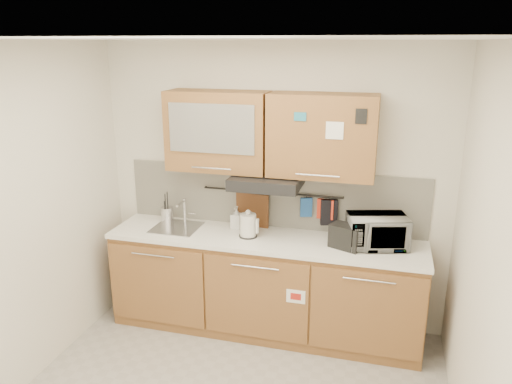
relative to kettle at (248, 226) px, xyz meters
The scene contains 20 objects.
ceiling 1.97m from the kettle, 82.93° to the right, with size 3.20×3.20×0.00m, color white.
wall_back 0.46m from the kettle, 66.08° to the left, with size 3.20×3.20×0.00m, color silver.
wall_left 1.89m from the kettle, 141.14° to the right, with size 3.00×3.00×0.00m, color silver.
wall_right 2.12m from the kettle, 33.89° to the right, with size 3.00×3.00×0.00m, color silver.
base_cabinet 0.63m from the kettle, ahead, with size 2.80×0.64×0.88m.
countertop 0.19m from the kettle, ahead, with size 2.82×0.62×0.04m, color white.
backsplash 0.39m from the kettle, 65.28° to the left, with size 2.80×0.02×0.56m, color silver.
upper_cabinets 0.84m from the kettle, 47.01° to the left, with size 1.82×0.37×0.70m.
range_hood 0.43m from the kettle, 28.15° to the left, with size 0.60×0.46×0.10m, color black.
sink 0.71m from the kettle, behind, with size 0.42×0.40×0.26m.
utensil_rail 0.39m from the kettle, 62.38° to the left, with size 0.02×0.02×1.30m, color black.
utensil_crock 0.87m from the kettle, 169.55° to the left, with size 0.13×0.13×0.30m.
kettle is the anchor object (origin of this frame).
toaster 0.86m from the kettle, ahead, with size 0.31×0.25×0.20m.
microwave 1.11m from the kettle, ahead, with size 0.49×0.33×0.27m, color #999999.
soap_bottle 0.24m from the kettle, 132.50° to the left, with size 0.09×0.10×0.21m, color #999999.
cutting_board 0.27m from the kettle, 97.73° to the left, with size 0.32×0.02×0.39m, color brown.
oven_mitt 0.55m from the kettle, 29.18° to the left, with size 0.11×0.03×0.18m, color #215098.
dark_pouch 0.73m from the kettle, 21.19° to the left, with size 0.15×0.04×0.24m, color black.
pot_holder 0.71m from the kettle, 22.20° to the left, with size 0.15×0.02×0.18m, color red.
Camera 1 is at (1.00, -2.81, 2.58)m, focal length 35.00 mm.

